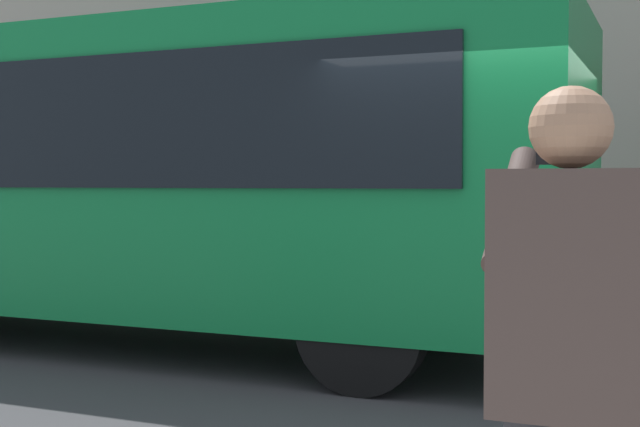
# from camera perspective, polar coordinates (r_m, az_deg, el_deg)

# --- Properties ---
(ground_plane) EXTENTS (60.00, 60.00, 0.00)m
(ground_plane) POSITION_cam_1_polar(r_m,az_deg,el_deg) (6.89, 12.53, -11.33)
(ground_plane) COLOR #38383A
(red_bus) EXTENTS (9.05, 2.54, 3.08)m
(red_bus) POSITION_cam_1_polar(r_m,az_deg,el_deg) (8.81, -13.35, 2.61)
(red_bus) COLOR #0F7238
(red_bus) RESTS_ON ground_plane
(pedestrian_photographer) EXTENTS (0.53, 0.52, 1.70)m
(pedestrian_photographer) POSITION_cam_1_polar(r_m,az_deg,el_deg) (2.40, 16.37, -8.89)
(pedestrian_photographer) COLOR #2D2D33
(pedestrian_photographer) RESTS_ON sidewalk_curb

